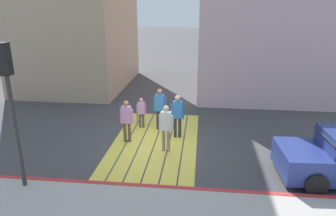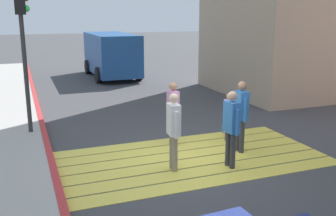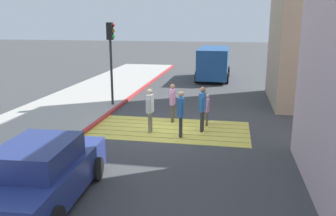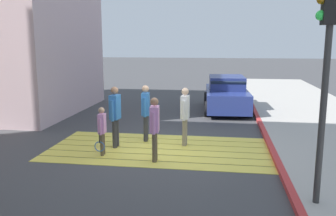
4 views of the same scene
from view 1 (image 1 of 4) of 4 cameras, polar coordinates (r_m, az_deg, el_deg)
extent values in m
plane|color=#424244|center=(12.32, -2.35, -6.25)|extent=(120.00, 120.00, 0.00)
cube|color=#EAD64C|center=(12.20, 4.09, -6.51)|extent=(6.40, 0.50, 0.01)
cube|color=#EAD64C|center=(12.23, 1.50, -6.41)|extent=(6.40, 0.50, 0.01)
cube|color=#EAD64C|center=(12.28, -1.07, -6.29)|extent=(6.40, 0.50, 0.01)
cube|color=#EAD64C|center=(12.36, -3.62, -6.15)|extent=(6.40, 0.50, 0.01)
cube|color=#EAD64C|center=(12.46, -6.12, -6.01)|extent=(6.40, 0.50, 0.01)
cube|color=#EAD64C|center=(12.59, -8.58, -5.86)|extent=(6.40, 0.50, 0.01)
cube|color=#BC3333|center=(9.49, -5.39, -14.12)|extent=(0.16, 40.00, 0.13)
cube|color=beige|center=(19.83, 16.43, 15.08)|extent=(8.00, 7.00, 8.39)
cube|color=#232B38|center=(20.69, 26.52, 15.22)|extent=(6.80, 0.03, 0.70)
cube|color=#1E2833|center=(10.55, 27.14, -5.67)|extent=(1.49, 0.41, 0.49)
cylinder|color=black|center=(11.44, 22.20, -7.96)|extent=(0.26, 0.67, 0.66)
cylinder|color=black|center=(9.99, 25.37, -12.41)|extent=(0.26, 0.67, 0.66)
cylinder|color=#2D2D2D|center=(9.65, -25.88, -4.51)|extent=(0.12, 0.12, 3.40)
cube|color=black|center=(9.10, -27.77, 7.90)|extent=(0.28, 0.28, 0.84)
sphere|color=maroon|center=(9.19, -27.49, 9.81)|extent=(0.18, 0.18, 0.18)
sphere|color=#956310|center=(9.23, -27.24, 8.16)|extent=(0.18, 0.18, 0.18)
sphere|color=#35FF59|center=(9.27, -26.99, 6.53)|extent=(0.18, 0.18, 0.18)
cylinder|color=#333338|center=(12.58, 1.31, -3.61)|extent=(0.13, 0.13, 0.84)
cylinder|color=#333338|center=(12.58, 2.15, -3.62)|extent=(0.13, 0.13, 0.84)
cube|color=#3372BF|center=(12.31, 1.76, -0.29)|extent=(0.26, 0.39, 0.70)
sphere|color=tan|center=(12.16, 1.79, 1.85)|extent=(0.22, 0.22, 0.22)
cylinder|color=#3372BF|center=(12.33, 0.77, -0.59)|extent=(0.09, 0.09, 0.60)
cylinder|color=#3372BF|center=(12.33, 2.76, -0.61)|extent=(0.09, 0.09, 0.60)
cylinder|color=#333338|center=(13.36, -1.86, -2.19)|extent=(0.13, 0.13, 0.86)
cylinder|color=#333338|center=(13.32, -1.07, -2.25)|extent=(0.13, 0.13, 0.86)
cube|color=#3372BF|center=(13.08, -1.50, 1.01)|extent=(0.27, 0.40, 0.72)
sphere|color=#9E7051|center=(12.94, -1.51, 3.08)|extent=(0.22, 0.22, 0.22)
cylinder|color=#3372BF|center=(13.15, -2.42, 0.77)|extent=(0.09, 0.09, 0.61)
cylinder|color=#3372BF|center=(13.06, -0.56, 0.65)|extent=(0.09, 0.09, 0.61)
cylinder|color=brown|center=(12.30, -7.87, -4.41)|extent=(0.12, 0.12, 0.80)
cylinder|color=brown|center=(12.27, -7.06, -4.44)|extent=(0.12, 0.12, 0.80)
cube|color=#D18CC6|center=(12.02, -7.61, -1.19)|extent=(0.24, 0.36, 0.67)
sphere|color=#9E7051|center=(11.87, -7.70, 0.89)|extent=(0.21, 0.21, 0.21)
cylinder|color=#D18CC6|center=(12.08, -8.56, -1.47)|extent=(0.09, 0.09, 0.57)
cylinder|color=#D18CC6|center=(12.01, -6.63, -1.51)|extent=(0.09, 0.09, 0.57)
cylinder|color=gray|center=(11.46, -0.80, -5.93)|extent=(0.13, 0.13, 0.83)
cylinder|color=gray|center=(11.43, 0.10, -6.00)|extent=(0.13, 0.13, 0.83)
cube|color=white|center=(11.15, -0.36, -2.39)|extent=(0.25, 0.38, 0.70)
sphere|color=beige|center=(10.99, -0.37, -0.08)|extent=(0.22, 0.22, 0.22)
cylinder|color=white|center=(11.21, -1.43, -2.65)|extent=(0.09, 0.09, 0.59)
cylinder|color=white|center=(11.14, 0.72, -2.79)|extent=(0.09, 0.09, 0.59)
cylinder|color=brown|center=(13.64, -5.12, -2.31)|extent=(0.10, 0.10, 0.64)
cylinder|color=brown|center=(13.62, -4.54, -2.33)|extent=(0.10, 0.10, 0.64)
cube|color=#D18CC6|center=(13.43, -4.90, 0.02)|extent=(0.19, 0.29, 0.53)
sphere|color=tan|center=(13.32, -4.94, 1.53)|extent=(0.17, 0.17, 0.17)
cylinder|color=#D18CC6|center=(13.48, -5.61, -0.18)|extent=(0.07, 0.07, 0.45)
cylinder|color=#D18CC6|center=(13.43, -4.17, -0.21)|extent=(0.07, 0.07, 0.45)
cylinder|color=black|center=(13.61, -5.63, -1.33)|extent=(0.03, 0.03, 0.28)
torus|color=blue|center=(13.69, -5.60, -2.29)|extent=(0.28, 0.04, 0.28)
camera|label=2|loc=(9.82, 46.75, 2.57)|focal=41.67mm
camera|label=3|loc=(17.89, 48.45, 9.88)|focal=37.59mm
camera|label=4|loc=(15.14, -45.21, 5.32)|focal=38.66mm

